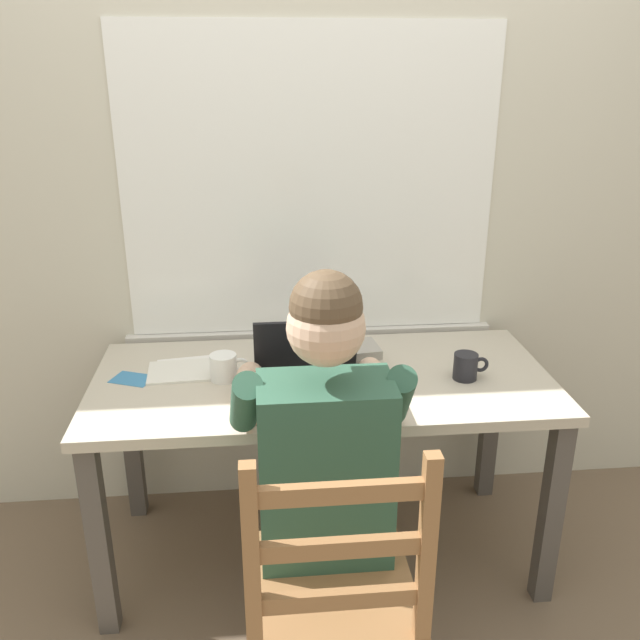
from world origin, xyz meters
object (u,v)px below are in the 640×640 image
seated_person (322,455)px  wooden_chair (332,595)px  desk (323,401)px  coffee_mug_white (224,367)px  computer_mouse (391,400)px  book_stack_main (351,353)px  landscape_photo_print (132,379)px  laptop (308,380)px  coffee_mug_dark (466,366)px

seated_person → wooden_chair: (-0.00, -0.28, -0.22)m
desk → wooden_chair: bearing=-93.7°
desk → coffee_mug_white: 0.35m
seated_person → computer_mouse: bearing=41.7°
seated_person → book_stack_main: size_ratio=5.81×
wooden_chair → landscape_photo_print: bearing=128.0°
laptop → book_stack_main: size_ratio=1.56×
coffee_mug_dark → book_stack_main: 0.39m
desk → seated_person: seated_person is taller
wooden_chair → laptop: (-0.01, 0.58, 0.31)m
wooden_chair → landscape_photo_print: (-0.58, 0.74, 0.26)m
desk → coffee_mug_white: size_ratio=12.02×
desk → laptop: size_ratio=4.56×
wooden_chair → computer_mouse: size_ratio=9.26×
laptop → computer_mouse: (0.24, -0.09, -0.04)m
coffee_mug_white → computer_mouse: bearing=-24.2°
wooden_chair → coffee_mug_white: (-0.28, 0.71, 0.30)m
desk → computer_mouse: bearing=-49.4°
landscape_photo_print → laptop: bearing=5.6°
computer_mouse → book_stack_main: bearing=103.4°
computer_mouse → coffee_mug_white: bearing=155.8°
seated_person → coffee_mug_white: (-0.28, 0.43, 0.08)m
seated_person → laptop: bearing=92.4°
wooden_chair → book_stack_main: wooden_chair is taller
desk → coffee_mug_dark: size_ratio=12.97×
book_stack_main → landscape_photo_print: (-0.73, -0.06, -0.03)m
seated_person → computer_mouse: seated_person is taller
coffee_mug_white → coffee_mug_dark: (0.79, -0.07, 0.00)m
seated_person → landscape_photo_print: (-0.58, 0.46, 0.03)m
laptop → coffee_mug_white: laptop is taller
desk → coffee_mug_white: (-0.32, 0.01, 0.14)m
seated_person → laptop: (-0.01, 0.30, 0.09)m
seated_person → computer_mouse: (0.23, 0.20, 0.05)m
desk → coffee_mug_dark: (0.46, -0.06, 0.14)m
computer_mouse → coffee_mug_dark: size_ratio=0.86×
coffee_mug_dark → coffee_mug_white: bearing=174.9°
computer_mouse → book_stack_main: book_stack_main is taller
laptop → seated_person: bearing=-87.6°
landscape_photo_print → seated_person: bearing=-16.7°
laptop → coffee_mug_dark: bearing=7.3°
coffee_mug_white → book_stack_main: size_ratio=0.59×
book_stack_main → landscape_photo_print: 0.73m
computer_mouse → landscape_photo_print: size_ratio=0.77×
book_stack_main → wooden_chair: bearing=-100.8°
coffee_mug_white → landscape_photo_print: size_ratio=0.96×
wooden_chair → laptop: size_ratio=2.81×
book_stack_main → seated_person: bearing=-106.3°
computer_mouse → coffee_mug_dark: bearing=29.4°
seated_person → coffee_mug_white: 0.52m
computer_mouse → laptop: bearing=159.4°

